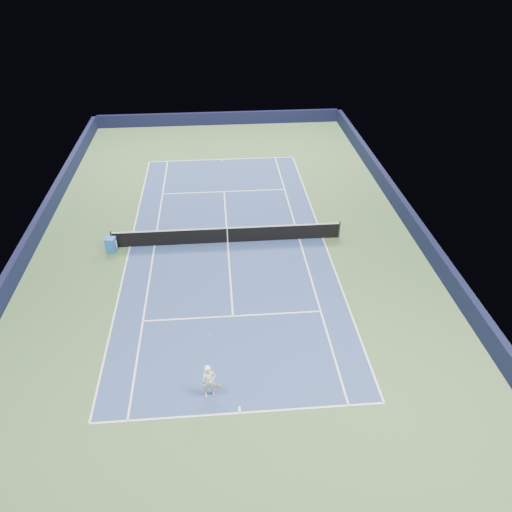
{
  "coord_description": "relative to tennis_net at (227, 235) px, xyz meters",
  "views": [
    {
      "loc": [
        -0.42,
        -23.98,
        15.19
      ],
      "look_at": [
        1.36,
        -3.0,
        1.0
      ],
      "focal_mm": 35.0,
      "sensor_mm": 36.0,
      "label": 1
    }
  ],
  "objects": [
    {
      "name": "baseline_far",
      "position": [
        0.0,
        11.88,
        -0.5
      ],
      "size": [
        10.97,
        0.08,
        0.0
      ],
      "primitive_type": "cube",
      "color": "white",
      "rests_on": "ground"
    },
    {
      "name": "sideline_singles_left",
      "position": [
        -4.12,
        0.0,
        -0.5
      ],
      "size": [
        0.08,
        23.77,
        0.0
      ],
      "primitive_type": "cube",
      "color": "white",
      "rests_on": "ground"
    },
    {
      "name": "baseline_near",
      "position": [
        0.0,
        -11.88,
        -0.5
      ],
      "size": [
        10.97,
        0.08,
        0.0
      ],
      "primitive_type": "cube",
      "color": "white",
      "rests_on": "ground"
    },
    {
      "name": "sideline_singles_right",
      "position": [
        4.12,
        0.0,
        -0.5
      ],
      "size": [
        0.08,
        23.77,
        0.0
      ],
      "primitive_type": "cube",
      "color": "white",
      "rests_on": "ground"
    },
    {
      "name": "tennis_net",
      "position": [
        0.0,
        0.0,
        0.0
      ],
      "size": [
        12.9,
        0.1,
        1.07
      ],
      "color": "black",
      "rests_on": "ground"
    },
    {
      "name": "ground",
      "position": [
        0.0,
        0.0,
        -0.5
      ],
      "size": [
        40.0,
        40.0,
        0.0
      ],
      "primitive_type": "plane",
      "color": "#39572F",
      "rests_on": "ground"
    },
    {
      "name": "sideline_doubles_right",
      "position": [
        5.49,
        0.0,
        -0.5
      ],
      "size": [
        0.08,
        23.77,
        0.0
      ],
      "primitive_type": "cube",
      "color": "white",
      "rests_on": "ground"
    },
    {
      "name": "center_mark_far",
      "position": [
        0.0,
        11.73,
        -0.5
      ],
      "size": [
        0.08,
        0.3,
        0.0
      ],
      "primitive_type": "cube",
      "color": "white",
      "rests_on": "ground"
    },
    {
      "name": "court_surface",
      "position": [
        0.0,
        0.0,
        -0.5
      ],
      "size": [
        10.97,
        23.77,
        0.01
      ],
      "primitive_type": "cube",
      "color": "navy",
      "rests_on": "ground"
    },
    {
      "name": "service_line_far",
      "position": [
        0.0,
        6.4,
        -0.5
      ],
      "size": [
        8.23,
        0.08,
        0.0
      ],
      "primitive_type": "cube",
      "color": "white",
      "rests_on": "ground"
    },
    {
      "name": "sponsor_cube",
      "position": [
        -6.4,
        -0.39,
        -0.07
      ],
      "size": [
        0.61,
        0.56,
        0.86
      ],
      "color": "blue",
      "rests_on": "ground"
    },
    {
      "name": "center_service_line",
      "position": [
        0.0,
        0.0,
        -0.5
      ],
      "size": [
        0.08,
        12.8,
        0.0
      ],
      "primitive_type": "cube",
      "color": "white",
      "rests_on": "ground"
    },
    {
      "name": "wall_far",
      "position": [
        0.0,
        19.82,
        0.05
      ],
      "size": [
        22.0,
        0.35,
        1.1
      ],
      "primitive_type": "cube",
      "color": "black",
      "rests_on": "ground"
    },
    {
      "name": "sideline_doubles_left",
      "position": [
        -5.49,
        0.0,
        -0.5
      ],
      "size": [
        0.08,
        23.77,
        0.0
      ],
      "primitive_type": "cube",
      "color": "white",
      "rests_on": "ground"
    },
    {
      "name": "service_line_near",
      "position": [
        0.0,
        -6.4,
        -0.5
      ],
      "size": [
        8.23,
        0.08,
        0.0
      ],
      "primitive_type": "cube",
      "color": "white",
      "rests_on": "ground"
    },
    {
      "name": "tennis_player",
      "position": [
        -1.09,
        -10.92,
        0.25
      ],
      "size": [
        0.76,
        1.27,
        2.21
      ],
      "color": "white",
      "rests_on": "ground"
    },
    {
      "name": "center_mark_near",
      "position": [
        0.0,
        -11.73,
        -0.5
      ],
      "size": [
        0.08,
        0.3,
        0.0
      ],
      "primitive_type": "cube",
      "color": "white",
      "rests_on": "ground"
    },
    {
      "name": "wall_left",
      "position": [
        -10.82,
        0.0,
        0.05
      ],
      "size": [
        0.35,
        40.0,
        1.1
      ],
      "primitive_type": "cube",
      "color": "#111333",
      "rests_on": "ground"
    },
    {
      "name": "wall_right",
      "position": [
        10.82,
        0.0,
        0.05
      ],
      "size": [
        0.35,
        40.0,
        1.1
      ],
      "primitive_type": "cube",
      "color": "black",
      "rests_on": "ground"
    }
  ]
}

